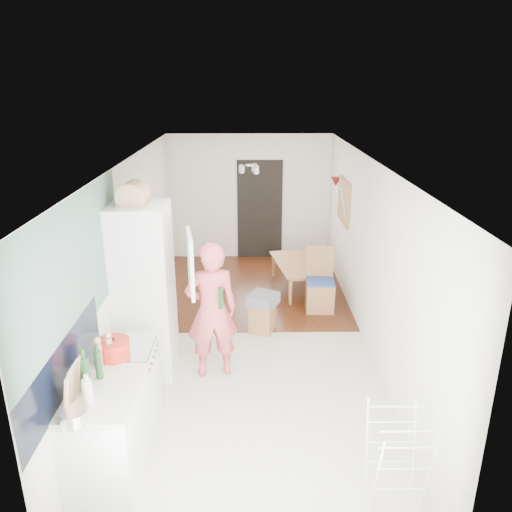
{
  "coord_description": "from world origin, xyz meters",
  "views": [
    {
      "loc": [
        -0.0,
        -6.26,
        3.47
      ],
      "look_at": [
        0.08,
        0.2,
        1.18
      ],
      "focal_mm": 35.0,
      "sensor_mm": 36.0,
      "label": 1
    }
  ],
  "objects_px": {
    "dining_table": "(301,278)",
    "drying_rack": "(397,459)",
    "stool": "(262,318)",
    "dining_chair": "(320,280)",
    "person": "(211,299)"
  },
  "relations": [
    {
      "from": "dining_table",
      "to": "drying_rack",
      "type": "xyz_separation_m",
      "value": [
        0.36,
        -4.67,
        0.23
      ]
    },
    {
      "from": "stool",
      "to": "dining_chair",
      "type": "bearing_deg",
      "value": 36.85
    },
    {
      "from": "dining_table",
      "to": "dining_chair",
      "type": "height_order",
      "value": "dining_chair"
    },
    {
      "from": "dining_table",
      "to": "stool",
      "type": "bearing_deg",
      "value": 145.72
    },
    {
      "from": "stool",
      "to": "dining_table",
      "type": "bearing_deg",
      "value": 65.51
    },
    {
      "from": "dining_chair",
      "to": "drying_rack",
      "type": "distance_m",
      "value": 3.82
    },
    {
      "from": "dining_table",
      "to": "drying_rack",
      "type": "relative_size",
      "value": 1.36
    },
    {
      "from": "stool",
      "to": "drying_rack",
      "type": "bearing_deg",
      "value": -71.19
    },
    {
      "from": "person",
      "to": "stool",
      "type": "bearing_deg",
      "value": -131.62
    },
    {
      "from": "dining_table",
      "to": "dining_chair",
      "type": "distance_m",
      "value": 0.93
    },
    {
      "from": "person",
      "to": "stool",
      "type": "distance_m",
      "value": 1.51
    },
    {
      "from": "stool",
      "to": "drying_rack",
      "type": "relative_size",
      "value": 0.48
    },
    {
      "from": "person",
      "to": "dining_table",
      "type": "height_order",
      "value": "person"
    },
    {
      "from": "stool",
      "to": "person",
      "type": "bearing_deg",
      "value": -120.03
    },
    {
      "from": "dining_table",
      "to": "dining_chair",
      "type": "relative_size",
      "value": 1.17
    }
  ]
}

